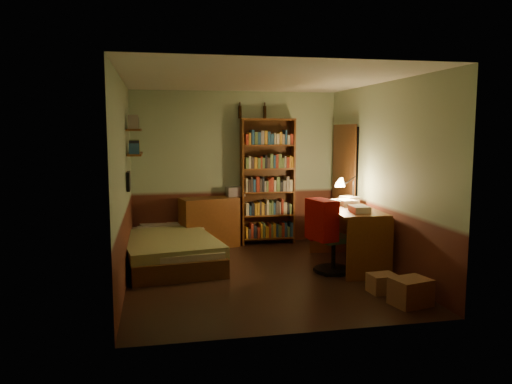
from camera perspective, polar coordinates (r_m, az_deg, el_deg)
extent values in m
cube|color=black|center=(6.86, 0.42, -9.50)|extent=(3.50, 4.00, 0.02)
cube|color=silver|center=(6.61, 0.44, 12.84)|extent=(3.50, 4.00, 0.02)
cube|color=#90A581|center=(8.57, -2.34, 2.75)|extent=(3.50, 0.02, 2.60)
cube|color=#90A581|center=(6.48, -14.99, 1.11)|extent=(0.02, 4.00, 2.60)
cube|color=#90A581|center=(7.17, 14.33, 1.69)|extent=(0.02, 4.00, 2.60)
cube|color=#90A581|center=(4.67, 5.52, -0.92)|extent=(3.50, 0.02, 2.60)
cube|color=black|center=(8.37, 10.16, 0.48)|extent=(0.06, 0.90, 2.00)
cube|color=#42240F|center=(8.36, 9.94, 0.47)|extent=(0.02, 0.98, 2.08)
cube|color=#778B52|center=(7.57, -9.99, -5.27)|extent=(1.49, 2.43, 0.68)
cube|color=#5D2F11|center=(8.38, -5.38, -3.48)|extent=(1.02, 0.68, 0.83)
cube|color=#B2B2B7|center=(8.49, -2.37, 0.06)|extent=(0.31, 0.25, 0.16)
cube|color=#5D2F11|center=(8.54, 1.35, 1.19)|extent=(0.93, 0.32, 2.14)
cylinder|color=black|center=(8.51, -1.84, 9.11)|extent=(0.07, 0.07, 0.21)
cylinder|color=black|center=(8.60, 1.01, 9.09)|extent=(0.07, 0.07, 0.21)
cube|color=#5D2F11|center=(7.35, 10.40, -4.99)|extent=(0.73, 1.61, 0.85)
cube|color=silver|center=(7.67, 10.60, -0.87)|extent=(0.26, 0.30, 0.10)
cone|color=black|center=(7.62, 11.07, 0.88)|extent=(0.23, 0.23, 0.58)
cube|color=#366148|center=(6.95, 8.87, -5.47)|extent=(0.53, 0.49, 0.89)
cube|color=#A30B07|center=(6.85, 6.94, 0.50)|extent=(0.34, 0.50, 0.55)
cube|color=#5D2F11|center=(7.54, -13.65, 4.25)|extent=(0.20, 0.90, 0.03)
cube|color=#5D2F11|center=(7.54, -13.73, 6.91)|extent=(0.20, 0.90, 0.03)
cube|color=black|center=(7.08, -14.37, 1.21)|extent=(0.04, 0.32, 0.26)
cube|color=brown|center=(5.94, 17.25, -10.85)|extent=(0.47, 0.41, 0.30)
cube|color=brown|center=(6.30, 14.26, -10.07)|extent=(0.34, 0.29, 0.23)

